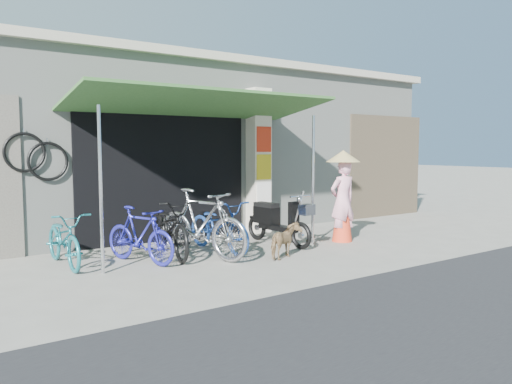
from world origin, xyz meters
TOP-DOWN VIEW (x-y plane):
  - ground at (0.00, 0.00)m, footprint 80.00×80.00m
  - bicycle_shop at (-0.00, 5.09)m, footprint 12.30×5.30m
  - shop_pillar at (0.85, 2.45)m, footprint 0.42×0.44m
  - awning at (-0.90, 1.63)m, footprint 4.60×1.88m
  - neighbour_right at (5.00, 2.59)m, footprint 2.60×0.06m
  - bike_teal at (-3.33, 1.53)m, footprint 0.59×1.59m
  - bike_blue at (-2.32, 1.08)m, footprint 0.89×1.51m
  - bike_black at (-1.72, 1.26)m, footprint 0.87×1.87m
  - bike_silver at (-1.37, 0.86)m, footprint 1.12×1.93m
  - bike_navy at (-0.87, 1.14)m, footprint 0.72×1.73m
  - street_dog at (-0.28, 0.05)m, footprint 0.73×0.56m
  - moped at (0.33, 1.10)m, footprint 0.48×1.67m
  - nun at (1.53, 0.62)m, footprint 0.64×0.64m

SIDE VIEW (x-z plane):
  - ground at x=0.00m, z-range 0.00..0.00m
  - street_dog at x=-0.28m, z-range 0.00..0.56m
  - bike_teal at x=-3.33m, z-range 0.00..0.83m
  - moped at x=0.33m, z-range -0.04..0.91m
  - bike_blue at x=-2.32m, z-range 0.00..0.87m
  - bike_navy at x=-0.87m, z-range 0.00..0.89m
  - bike_black at x=-1.72m, z-range 0.00..0.94m
  - bike_silver at x=-1.37m, z-range 0.00..1.12m
  - nun at x=1.53m, z-range -0.01..1.72m
  - neighbour_right at x=5.00m, z-range 0.00..2.60m
  - shop_pillar at x=0.85m, z-range 0.00..3.00m
  - bicycle_shop at x=0.00m, z-range 0.00..3.66m
  - awning at x=-0.90m, z-range 1.15..3.88m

